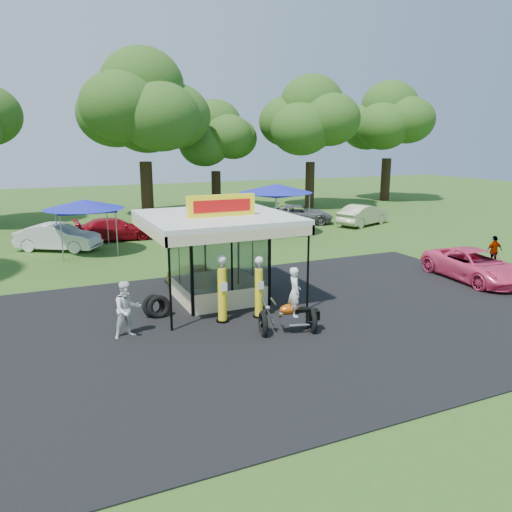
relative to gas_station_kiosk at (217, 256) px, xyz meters
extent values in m
plane|color=#2E5B1C|center=(2.00, -4.99, -1.78)|extent=(120.00, 120.00, 0.00)
cube|color=black|center=(2.00, -2.99, -1.76)|extent=(20.00, 14.00, 0.04)
cube|color=white|center=(0.00, 0.01, -1.75)|extent=(3.00, 3.00, 0.06)
cube|color=white|center=(0.00, 0.01, 1.51)|extent=(5.40, 5.40, 0.18)
cube|color=yellow|center=(0.00, -0.49, 2.00)|extent=(2.60, 0.25, 0.80)
cube|color=red|center=(0.00, -0.62, 2.00)|extent=(2.21, 0.02, 0.45)
cylinder|color=black|center=(-2.55, -2.54, -0.18)|extent=(0.08, 0.08, 3.20)
cylinder|color=black|center=(2.55, -2.54, -0.18)|extent=(0.08, 0.08, 3.20)
cylinder|color=black|center=(-0.73, -2.44, -1.73)|extent=(0.45, 0.45, 0.10)
cylinder|color=yellow|center=(-0.73, -2.44, -0.77)|extent=(0.30, 0.30, 1.83)
cylinder|color=silver|center=(-0.73, -2.44, 0.25)|extent=(0.20, 0.20, 0.20)
sphere|color=white|center=(-0.73, -2.44, 0.45)|extent=(0.32, 0.32, 0.32)
cube|color=white|center=(-0.73, -2.62, -0.46)|extent=(0.22, 0.02, 0.30)
cylinder|color=black|center=(0.60, -2.52, -1.74)|extent=(0.42, 0.42, 0.09)
cylinder|color=yellow|center=(0.60, -2.52, -0.84)|extent=(0.28, 0.28, 1.70)
cylinder|color=silver|center=(0.60, -2.52, 0.11)|extent=(0.19, 0.19, 0.19)
sphere|color=white|center=(0.60, -2.52, 0.29)|extent=(0.30, 0.30, 0.30)
cube|color=white|center=(0.60, -2.69, -0.56)|extent=(0.21, 0.02, 0.28)
torus|color=black|center=(0.04, -4.07, -1.42)|extent=(0.38, 0.92, 0.90)
torus|color=black|center=(1.61, -4.45, -1.42)|extent=(0.38, 0.92, 0.90)
cube|color=silver|center=(0.88, -4.27, -1.24)|extent=(0.65, 0.43, 0.32)
ellipsoid|color=#CC540E|center=(0.88, -4.27, -0.94)|extent=(0.69, 0.39, 0.32)
cube|color=black|center=(1.25, -4.36, -1.01)|extent=(0.64, 0.41, 0.11)
cube|color=black|center=(1.65, -4.45, -1.19)|extent=(0.45, 0.44, 0.30)
cylinder|color=silver|center=(0.20, -4.11, -1.03)|extent=(0.48, 0.17, 0.96)
cylinder|color=silver|center=(0.36, -4.15, -0.65)|extent=(0.20, 0.64, 0.05)
sphere|color=silver|center=(0.18, -4.11, -0.87)|extent=(0.17, 0.17, 0.17)
imported|color=white|center=(1.04, -4.31, -0.38)|extent=(0.51, 0.66, 1.62)
torus|color=black|center=(-2.62, -1.11, -1.37)|extent=(0.84, 0.39, 0.86)
torus|color=black|center=(-2.76, -0.94, -1.37)|extent=(0.87, 0.50, 0.86)
imported|color=yellow|center=(0.00, 2.21, -1.30)|extent=(2.82, 1.13, 0.96)
imported|color=#F64275|center=(11.39, -2.11, -1.09)|extent=(2.74, 5.20, 1.39)
imported|color=white|center=(-3.93, -2.43, -0.86)|extent=(1.02, 0.87, 1.84)
imported|color=gray|center=(14.43, -0.53, -1.02)|extent=(0.94, 0.51, 1.52)
imported|color=white|center=(-5.14, 12.31, -1.01)|extent=(4.82, 3.85, 1.54)
imported|color=#A10C16|center=(-1.70, 14.07, -1.08)|extent=(4.85, 1.99, 1.40)
imported|color=#B0B1B5|center=(7.54, 14.08, -1.00)|extent=(4.92, 2.97, 1.57)
imported|color=slate|center=(11.95, 14.90, -1.08)|extent=(5.58, 4.00, 1.41)
imported|color=#B9BA8E|center=(15.93, 12.34, -1.01)|extent=(4.94, 3.23, 1.54)
cylinder|color=gray|center=(-5.13, 12.16, -0.59)|extent=(0.06, 0.06, 2.38)
cylinder|color=gray|center=(-2.35, 12.16, -0.59)|extent=(0.06, 0.06, 2.38)
cylinder|color=gray|center=(-5.13, 9.38, -0.59)|extent=(0.06, 0.06, 2.38)
cylinder|color=gray|center=(-2.35, 9.38, -0.59)|extent=(0.06, 0.06, 2.38)
cube|color=#1A22AB|center=(-3.74, 10.77, 0.66)|extent=(2.98, 2.98, 0.12)
cone|color=#1A22AB|center=(-3.74, 10.77, 0.97)|extent=(4.29, 4.29, 0.50)
cylinder|color=gray|center=(6.87, 13.33, -0.45)|extent=(0.07, 0.07, 2.66)
cylinder|color=gray|center=(9.99, 13.33, -0.45)|extent=(0.07, 0.07, 2.66)
cylinder|color=gray|center=(6.87, 10.21, -0.45)|extent=(0.07, 0.07, 2.66)
cylinder|color=gray|center=(9.99, 10.21, -0.45)|extent=(0.07, 0.07, 2.66)
cube|color=#1A22AB|center=(8.43, 11.77, 0.94)|extent=(3.32, 3.32, 0.13)
cone|color=#1A22AB|center=(8.43, 11.77, 1.29)|extent=(4.79, 4.79, 0.55)
cylinder|color=black|center=(2.16, 22.18, 0.47)|extent=(0.97, 0.97, 4.51)
ellipsoid|color=#244914|center=(2.16, 22.18, 6.34)|extent=(10.83, 10.83, 9.29)
cylinder|color=black|center=(9.25, 25.63, -0.07)|extent=(0.85, 0.85, 3.42)
ellipsoid|color=#244914|center=(9.25, 25.63, 4.29)|extent=(7.97, 7.97, 6.83)
cylinder|color=black|center=(17.53, 22.86, 0.32)|extent=(0.84, 0.84, 4.20)
ellipsoid|color=#244914|center=(17.53, 22.86, 5.68)|extent=(9.80, 9.80, 8.40)
cylinder|color=black|center=(27.69, 24.60, 0.39)|extent=(0.98, 0.98, 4.34)
ellipsoid|color=#244914|center=(27.69, 24.60, 5.82)|extent=(9.80, 9.80, 8.40)
camera|label=1|loc=(-6.39, -17.68, 4.31)|focal=35.00mm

